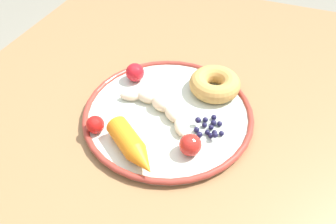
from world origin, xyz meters
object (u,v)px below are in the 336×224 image
carrot_orange (132,147)px  tomato_far (135,72)px  plate (168,113)px  tomato_near (95,125)px  banana (158,107)px  donut (215,84)px  dining_table (154,132)px  tomato_mid (190,145)px  blueberry_pile (209,127)px

carrot_orange → tomato_far: 0.21m
plate → tomato_near: 0.15m
banana → tomato_far: 0.11m
tomato_far → donut: bearing=-81.3°
dining_table → tomato_near: (-0.11, 0.07, 0.11)m
carrot_orange → tomato_mid: size_ratio=3.15×
donut → tomato_far: 0.18m
plate → donut: bearing=-35.5°
dining_table → tomato_near: size_ratio=33.45×
plate → tomato_mid: 0.11m
carrot_orange → tomato_far: bearing=24.0°
carrot_orange → donut: (0.22, -0.09, -0.00)m
donut → tomato_mid: (-0.18, -0.00, 0.00)m
donut → tomato_mid: bearing=-178.6°
plate → tomato_near: tomato_near is taller
banana → blueberry_pile: (-0.01, -0.11, -0.01)m
dining_table → plate: 0.10m
banana → carrot_orange: (-0.12, 0.00, 0.01)m
dining_table → donut: (0.08, -0.11, 0.11)m
plate → donut: (0.10, -0.07, 0.02)m
plate → donut: size_ratio=3.16×
dining_table → plate: size_ratio=3.37×
banana → tomato_far: (0.07, 0.09, 0.01)m
tomato_near → tomato_far: size_ratio=0.84×
plate → tomato_far: (0.07, 0.10, 0.02)m
banana → tomato_near: (-0.09, 0.09, 0.00)m
tomato_near → tomato_far: bearing=-1.3°
dining_table → tomato_far: 0.14m
dining_table → tomato_mid: tomato_mid is taller
banana → donut: donut is taller
blueberry_pile → plate: bearing=78.8°
carrot_orange → dining_table: bearing=8.4°
plate → blueberry_pile: (-0.02, -0.09, 0.01)m
dining_table → tomato_near: tomato_near is taller
donut → tomato_near: bearing=137.4°
tomato_near → banana: bearing=-44.1°
carrot_orange → plate: bearing=-8.8°
dining_table → tomato_near: 0.17m
carrot_orange → tomato_far: size_ratio=3.09×
blueberry_pile → tomato_mid: tomato_mid is taller
donut → tomato_mid: size_ratio=2.70×
tomato_mid → banana: bearing=50.2°
dining_table → plate: plate is taller
dining_table → plate: bearing=-108.9°
banana → tomato_mid: tomato_mid is taller
banana → tomato_far: size_ratio=4.15×
plate → donut: donut is taller
tomato_mid → carrot_orange: bearing=114.1°
plate → blueberry_pile: size_ratio=5.70×
blueberry_pile → tomato_near: 0.21m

